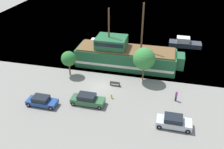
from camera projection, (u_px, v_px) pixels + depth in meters
The scene contains 13 objects.
ground_plane at pixel (102, 86), 39.31m from camera, with size 160.00×160.00×0.00m, color gray.
water_surface at pixel (140, 10), 76.24m from camera, with size 80.00×80.00×0.00m, color slate.
pirate_ship at pixel (125, 56), 44.21m from camera, with size 18.78×5.25×11.55m.
moored_boat_dockside at pixel (97, 45), 51.90m from camera, with size 5.09×2.15×1.79m.
moored_boat_outer at pixel (185, 43), 52.38m from camera, with size 6.58×2.43×1.98m.
parked_car_curb_front at pixel (174, 122), 30.96m from camera, with size 4.33×1.95×1.56m.
parked_car_curb_mid at pixel (88, 100), 34.98m from camera, with size 4.71×1.86×1.58m.
parked_car_curb_rear at pixel (42, 101), 34.82m from camera, with size 4.28×1.84×1.40m.
fire_hydrant at pixel (111, 96), 36.40m from camera, with size 0.42×0.25×0.76m.
bench_promenade_east at pixel (115, 83), 39.27m from camera, with size 1.57×0.45×0.85m.
pedestrian_walking_near at pixel (176, 96), 35.63m from camera, with size 0.32×0.32×1.63m.
tree_row_east at pixel (69, 59), 40.90m from camera, with size 2.49×2.49×4.32m.
tree_row_mideast at pixel (144, 59), 38.97m from camera, with size 3.54×3.54×5.70m.
Camera 1 is at (9.23, -31.70, 21.48)m, focal length 40.00 mm.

